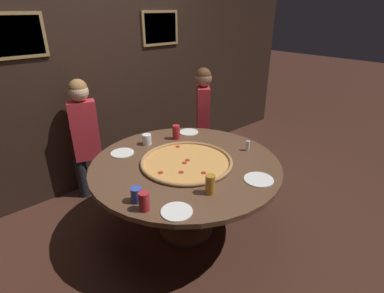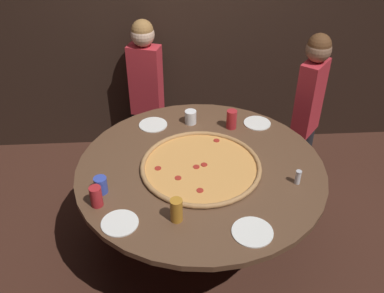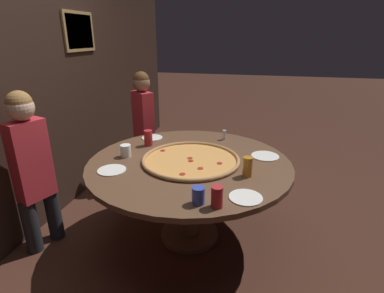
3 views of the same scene
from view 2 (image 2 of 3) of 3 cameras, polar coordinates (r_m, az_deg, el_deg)
ground_plane at (r=3.38m, az=1.01°, el=-12.57°), size 24.00×24.00×0.00m
back_wall at (r=3.88m, az=-0.47°, el=17.40°), size 6.40×0.08×2.60m
dining_table at (r=2.95m, az=1.13°, el=-4.53°), size 1.67×1.67×0.74m
giant_pizza at (r=2.85m, az=1.28°, el=-2.63°), size 0.81×0.81×0.03m
drink_cup_front_edge at (r=3.23m, az=5.30°, el=3.63°), size 0.08×0.08×0.15m
drink_cup_far_right at (r=3.29m, az=-0.19°, el=3.95°), size 0.09×0.09×0.10m
drink_cup_near_right at (r=2.45m, az=-2.09°, el=-8.47°), size 0.07×0.07×0.15m
drink_cup_far_left at (r=2.60m, az=-12.67°, el=-6.52°), size 0.07×0.07×0.14m
drink_cup_by_shaker at (r=2.70m, az=-12.06°, el=-5.05°), size 0.08×0.08×0.11m
white_plate_beside_cup at (r=2.51m, az=-9.60°, el=-10.03°), size 0.22×0.22×0.01m
white_plate_near_front at (r=3.30m, az=-5.21°, el=2.91°), size 0.22×0.22×0.01m
white_plate_left_side at (r=2.45m, az=8.06°, el=-11.21°), size 0.23×0.23×0.01m
white_plate_right_side at (r=3.34m, az=8.68°, el=3.10°), size 0.21×0.21×0.01m
condiment_shaker at (r=2.79m, az=13.95°, el=-3.97°), size 0.04×0.04×0.10m
diner_side_left at (r=3.70m, az=15.37°, el=5.89°), size 0.31×0.33×1.34m
diner_far_right at (r=3.86m, az=-6.16°, el=8.34°), size 0.35×0.23×1.34m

